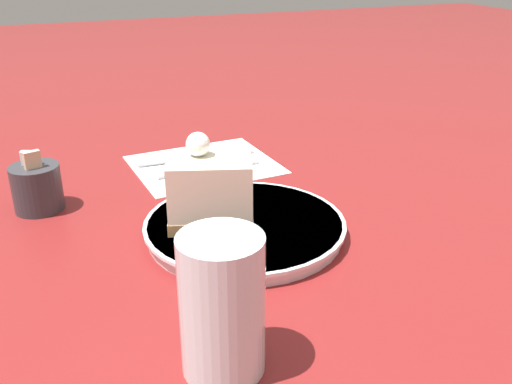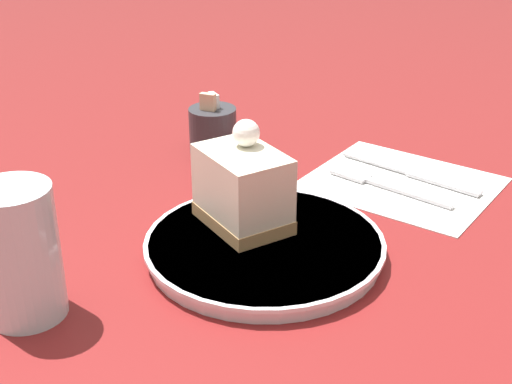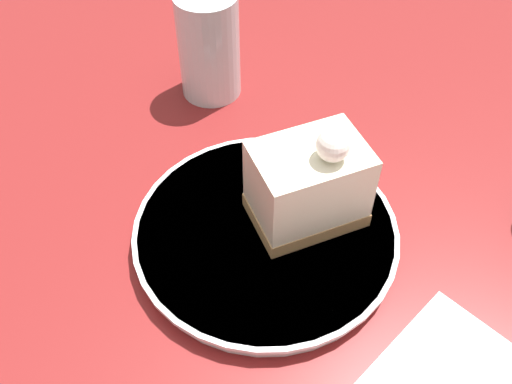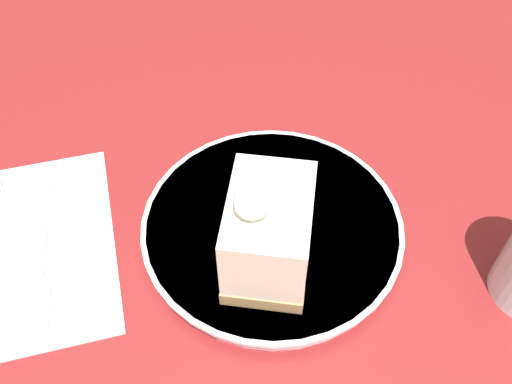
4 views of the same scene
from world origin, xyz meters
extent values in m
plane|color=maroon|center=(0.00, 0.00, 0.00)|extent=(4.00, 4.00, 0.00)
cylinder|color=white|center=(0.01, 0.02, 0.01)|extent=(0.23, 0.23, 0.02)
cylinder|color=white|center=(0.01, 0.02, 0.02)|extent=(0.23, 0.23, 0.00)
cube|color=#AD8451|center=(0.02, 0.06, 0.02)|extent=(0.09, 0.11, 0.01)
cube|color=white|center=(0.02, 0.06, 0.06)|extent=(0.09, 0.11, 0.06)
sphere|color=white|center=(0.04, 0.07, 0.11)|extent=(0.03, 0.03, 0.03)
cube|color=white|center=(0.24, 0.00, 0.00)|extent=(0.19, 0.22, 0.00)
cube|color=silver|center=(0.22, -0.02, 0.01)|extent=(0.01, 0.11, 0.00)
cube|color=silver|center=(0.22, 0.06, 0.01)|extent=(0.02, 0.05, 0.00)
cube|color=silver|center=(0.27, -0.04, 0.01)|extent=(0.02, 0.09, 0.00)
cube|color=silver|center=(0.27, 0.05, 0.01)|extent=(0.01, 0.09, 0.00)
cylinder|color=#333338|center=(0.17, 0.24, 0.03)|extent=(0.06, 0.06, 0.06)
cube|color=#D8B28C|center=(0.17, 0.24, 0.07)|extent=(0.01, 0.02, 0.02)
cube|color=white|center=(0.18, 0.24, 0.07)|extent=(0.02, 0.02, 0.02)
cylinder|color=silver|center=(-0.19, 0.12, 0.06)|extent=(0.07, 0.07, 0.12)
camera|label=1|loc=(-0.54, 0.23, 0.32)|focal=40.00mm
camera|label=2|loc=(-0.46, -0.35, 0.36)|focal=50.00mm
camera|label=3|loc=(0.24, -0.19, 0.41)|focal=40.00mm
camera|label=4|loc=(0.08, 0.32, 0.43)|focal=40.00mm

